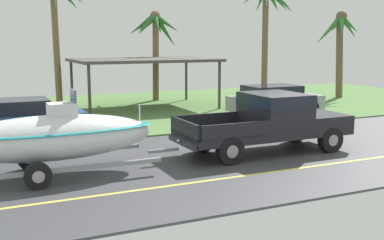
{
  "coord_description": "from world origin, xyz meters",
  "views": [
    {
      "loc": [
        -8.99,
        -12.05,
        3.46
      ],
      "look_at": [
        -3.3,
        0.29,
        1.19
      ],
      "focal_mm": 44.47,
      "sensor_mm": 36.0,
      "label": 1
    }
  ],
  "objects_px": {
    "palm_tree_near_right": "(155,33)",
    "pickup_truck_towing": "(274,119)",
    "palm_tree_mid": "(267,8)",
    "boat_on_trailer": "(52,137)",
    "palm_tree_near_left": "(56,5)",
    "parked_sedan_near": "(275,100)",
    "palm_tree_far_left": "(339,35)",
    "carport_awning": "(144,61)",
    "parked_sedan_far": "(16,119)"
  },
  "relations": [
    {
      "from": "parked_sedan_near",
      "to": "palm_tree_near_left",
      "type": "height_order",
      "value": "palm_tree_near_left"
    },
    {
      "from": "carport_awning",
      "to": "palm_tree_near_left",
      "type": "height_order",
      "value": "palm_tree_near_left"
    },
    {
      "from": "pickup_truck_towing",
      "to": "palm_tree_mid",
      "type": "bearing_deg",
      "value": 57.96
    },
    {
      "from": "carport_awning",
      "to": "palm_tree_near_right",
      "type": "bearing_deg",
      "value": 58.75
    },
    {
      "from": "parked_sedan_near",
      "to": "palm_tree_near_left",
      "type": "xyz_separation_m",
      "value": [
        -8.94,
        6.21,
        4.56
      ]
    },
    {
      "from": "boat_on_trailer",
      "to": "palm_tree_near_left",
      "type": "relative_size",
      "value": 0.94
    },
    {
      "from": "boat_on_trailer",
      "to": "parked_sedan_near",
      "type": "height_order",
      "value": "boat_on_trailer"
    },
    {
      "from": "boat_on_trailer",
      "to": "palm_tree_far_left",
      "type": "height_order",
      "value": "palm_tree_far_left"
    },
    {
      "from": "palm_tree_near_right",
      "to": "palm_tree_far_left",
      "type": "distance_m",
      "value": 11.03
    },
    {
      "from": "palm_tree_near_right",
      "to": "parked_sedan_near",
      "type": "bearing_deg",
      "value": -63.75
    },
    {
      "from": "palm_tree_mid",
      "to": "palm_tree_far_left",
      "type": "height_order",
      "value": "palm_tree_mid"
    },
    {
      "from": "palm_tree_near_left",
      "to": "palm_tree_far_left",
      "type": "height_order",
      "value": "palm_tree_near_left"
    },
    {
      "from": "parked_sedan_near",
      "to": "palm_tree_near_right",
      "type": "relative_size",
      "value": 0.86
    },
    {
      "from": "carport_awning",
      "to": "palm_tree_near_left",
      "type": "distance_m",
      "value": 5.17
    },
    {
      "from": "pickup_truck_towing",
      "to": "parked_sedan_near",
      "type": "height_order",
      "value": "pickup_truck_towing"
    },
    {
      "from": "boat_on_trailer",
      "to": "palm_tree_near_right",
      "type": "relative_size",
      "value": 1.25
    },
    {
      "from": "palm_tree_far_left",
      "to": "boat_on_trailer",
      "type": "bearing_deg",
      "value": -150.83
    },
    {
      "from": "pickup_truck_towing",
      "to": "parked_sedan_far",
      "type": "bearing_deg",
      "value": 141.59
    },
    {
      "from": "pickup_truck_towing",
      "to": "palm_tree_mid",
      "type": "height_order",
      "value": "palm_tree_mid"
    },
    {
      "from": "palm_tree_mid",
      "to": "parked_sedan_near",
      "type": "bearing_deg",
      "value": -113.95
    },
    {
      "from": "parked_sedan_near",
      "to": "carport_awning",
      "type": "distance_m",
      "value": 6.89
    },
    {
      "from": "palm_tree_far_left",
      "to": "parked_sedan_far",
      "type": "bearing_deg",
      "value": -166.39
    },
    {
      "from": "parked_sedan_near",
      "to": "carport_awning",
      "type": "relative_size",
      "value": 0.62
    },
    {
      "from": "palm_tree_near_right",
      "to": "pickup_truck_towing",
      "type": "bearing_deg",
      "value": -94.32
    },
    {
      "from": "palm_tree_near_left",
      "to": "parked_sedan_far",
      "type": "bearing_deg",
      "value": -111.25
    },
    {
      "from": "parked_sedan_near",
      "to": "palm_tree_near_right",
      "type": "distance_m",
      "value": 8.41
    },
    {
      "from": "parked_sedan_near",
      "to": "palm_tree_near_left",
      "type": "distance_m",
      "value": 11.81
    },
    {
      "from": "boat_on_trailer",
      "to": "palm_tree_far_left",
      "type": "relative_size",
      "value": 1.22
    },
    {
      "from": "parked_sedan_far",
      "to": "palm_tree_mid",
      "type": "height_order",
      "value": "palm_tree_mid"
    },
    {
      "from": "palm_tree_mid",
      "to": "boat_on_trailer",
      "type": "bearing_deg",
      "value": -144.33
    },
    {
      "from": "boat_on_trailer",
      "to": "palm_tree_mid",
      "type": "relative_size",
      "value": 0.99
    },
    {
      "from": "palm_tree_near_right",
      "to": "palm_tree_mid",
      "type": "height_order",
      "value": "palm_tree_mid"
    },
    {
      "from": "parked_sedan_near",
      "to": "palm_tree_mid",
      "type": "height_order",
      "value": "palm_tree_mid"
    },
    {
      "from": "boat_on_trailer",
      "to": "palm_tree_near_left",
      "type": "xyz_separation_m",
      "value": [
        2.28,
        12.62,
        4.21
      ]
    },
    {
      "from": "pickup_truck_towing",
      "to": "palm_tree_mid",
      "type": "xyz_separation_m",
      "value": [
        5.52,
        8.82,
        4.07
      ]
    },
    {
      "from": "parked_sedan_far",
      "to": "palm_tree_far_left",
      "type": "bearing_deg",
      "value": 13.61
    },
    {
      "from": "pickup_truck_towing",
      "to": "palm_tree_mid",
      "type": "distance_m",
      "value": 11.17
    },
    {
      "from": "pickup_truck_towing",
      "to": "parked_sedan_far",
      "type": "xyz_separation_m",
      "value": [
        -7.19,
        5.7,
        -0.35
      ]
    },
    {
      "from": "boat_on_trailer",
      "to": "pickup_truck_towing",
      "type": "bearing_deg",
      "value": 0.0
    },
    {
      "from": "boat_on_trailer",
      "to": "palm_tree_far_left",
      "type": "distance_m",
      "value": 21.2
    },
    {
      "from": "pickup_truck_towing",
      "to": "carport_awning",
      "type": "relative_size",
      "value": 0.81
    },
    {
      "from": "palm_tree_far_left",
      "to": "palm_tree_near_right",
      "type": "bearing_deg",
      "value": 163.48
    },
    {
      "from": "carport_awning",
      "to": "palm_tree_near_right",
      "type": "xyz_separation_m",
      "value": [
        1.56,
        2.56,
        1.47
      ]
    },
    {
      "from": "parked_sedan_near",
      "to": "palm_tree_near_right",
      "type": "xyz_separation_m",
      "value": [
        -3.44,
        6.97,
        3.23
      ]
    },
    {
      "from": "boat_on_trailer",
      "to": "carport_awning",
      "type": "relative_size",
      "value": 0.91
    },
    {
      "from": "carport_awning",
      "to": "palm_tree_near_left",
      "type": "bearing_deg",
      "value": 155.39
    },
    {
      "from": "boat_on_trailer",
      "to": "palm_tree_near_right",
      "type": "distance_m",
      "value": 15.74
    },
    {
      "from": "pickup_truck_towing",
      "to": "palm_tree_far_left",
      "type": "distance_m",
      "value": 15.71
    },
    {
      "from": "palm_tree_near_left",
      "to": "pickup_truck_towing",
      "type": "bearing_deg",
      "value": -70.41
    },
    {
      "from": "palm_tree_near_right",
      "to": "carport_awning",
      "type": "bearing_deg",
      "value": -121.25
    }
  ]
}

